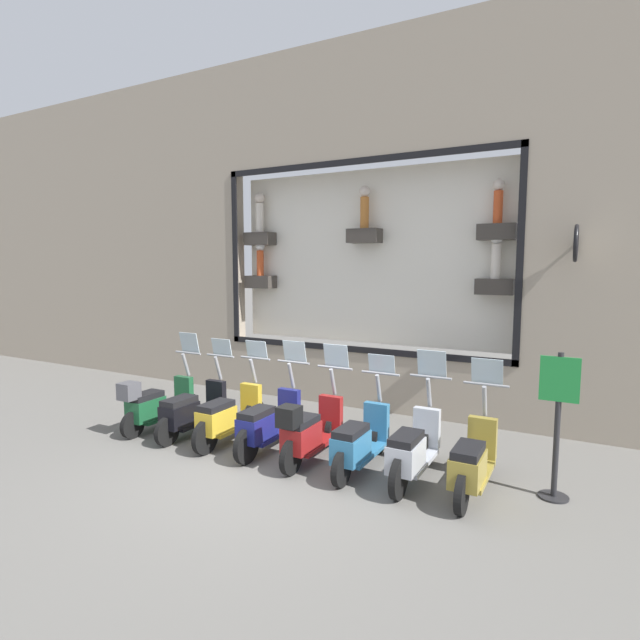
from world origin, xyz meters
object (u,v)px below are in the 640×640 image
at_px(scooter_black_6, 191,411).
at_px(scooter_green_7, 155,404).
at_px(shop_sign_post, 557,420).
at_px(scooter_silver_1, 413,450).
at_px(scooter_navy_4, 267,424).
at_px(scooter_yellow_5, 228,417).
at_px(scooter_teal_2, 359,442).
at_px(scooter_olive_0, 472,462).
at_px(scooter_red_3, 309,431).

height_order(scooter_black_6, scooter_green_7, scooter_green_7).
bearing_deg(shop_sign_post, scooter_green_7, 94.18).
xyz_separation_m(scooter_silver_1, scooter_navy_4, (-0.00, 2.31, -0.00)).
bearing_deg(scooter_yellow_5, scooter_navy_4, -89.87).
bearing_deg(scooter_teal_2, scooter_green_7, 90.95).
xyz_separation_m(scooter_olive_0, scooter_green_7, (-0.07, 5.40, 0.03)).
bearing_deg(shop_sign_post, scooter_olive_0, 113.27).
bearing_deg(scooter_olive_0, shop_sign_post, -66.73).
relative_size(scooter_yellow_5, shop_sign_post, 0.99).
relative_size(scooter_teal_2, scooter_black_6, 1.00).
bearing_deg(scooter_yellow_5, shop_sign_post, -85.30).
xyz_separation_m(scooter_olive_0, scooter_navy_4, (0.00, 3.09, 0.01)).
bearing_deg(scooter_green_7, scooter_teal_2, -89.05).
bearing_deg(scooter_black_6, shop_sign_post, -85.90).
xyz_separation_m(scooter_red_3, scooter_green_7, (-0.01, 3.09, -0.01)).
distance_m(scooter_teal_2, scooter_red_3, 0.78).
distance_m(scooter_silver_1, scooter_green_7, 4.63).
relative_size(scooter_silver_1, scooter_navy_4, 1.00).
distance_m(scooter_teal_2, scooter_navy_4, 1.54).
bearing_deg(scooter_silver_1, scooter_red_3, 92.41).
distance_m(scooter_red_3, shop_sign_post, 3.31).
relative_size(scooter_silver_1, scooter_black_6, 1.01).
bearing_deg(scooter_yellow_5, scooter_olive_0, -90.03).
bearing_deg(scooter_green_7, scooter_black_6, -85.19).
bearing_deg(shop_sign_post, scooter_black_6, 94.10).
relative_size(scooter_olive_0, scooter_yellow_5, 1.00).
relative_size(scooter_olive_0, scooter_silver_1, 0.99).
relative_size(scooter_teal_2, scooter_yellow_5, 0.99).
bearing_deg(shop_sign_post, scooter_silver_1, 102.99).
bearing_deg(scooter_yellow_5, scooter_black_6, 90.35).
height_order(scooter_olive_0, shop_sign_post, shop_sign_post).
xyz_separation_m(scooter_silver_1, scooter_red_3, (-0.07, 1.54, 0.03)).
xyz_separation_m(scooter_teal_2, scooter_red_3, (-0.06, 0.77, 0.05)).
bearing_deg(scooter_red_3, scooter_yellow_5, 87.69).
height_order(scooter_silver_1, scooter_black_6, scooter_silver_1).
bearing_deg(scooter_yellow_5, scooter_red_3, -92.31).
bearing_deg(scooter_teal_2, scooter_red_3, 94.21).
height_order(scooter_teal_2, shop_sign_post, shop_sign_post).
xyz_separation_m(scooter_green_7, shop_sign_post, (0.46, -6.32, 0.54)).
bearing_deg(scooter_teal_2, scooter_silver_1, -89.39).
xyz_separation_m(scooter_red_3, scooter_navy_4, (0.06, 0.77, -0.03)).
distance_m(scooter_silver_1, scooter_red_3, 1.54).
distance_m(scooter_olive_0, scooter_navy_4, 3.09).
distance_m(scooter_teal_2, scooter_green_7, 3.86).
xyz_separation_m(scooter_teal_2, scooter_black_6, (0.00, 3.09, 0.00)).
distance_m(scooter_olive_0, scooter_red_3, 2.32).
relative_size(scooter_silver_1, scooter_green_7, 1.01).
height_order(scooter_teal_2, scooter_green_7, scooter_green_7).
bearing_deg(scooter_green_7, scooter_red_3, -89.86).
bearing_deg(scooter_olive_0, scooter_green_7, 90.72).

